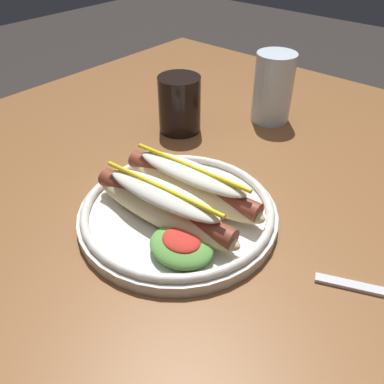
# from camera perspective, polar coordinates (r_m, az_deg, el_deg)

# --- Properties ---
(dining_table) EXTENTS (1.23, 1.03, 0.74)m
(dining_table) POSITION_cam_1_polar(r_m,az_deg,el_deg) (0.69, 8.63, -5.72)
(dining_table) COLOR brown
(dining_table) RESTS_ON ground_plane
(hot_dog_plate) EXTENTS (0.27, 0.27, 0.08)m
(hot_dog_plate) POSITION_cam_1_polar(r_m,az_deg,el_deg) (0.55, -2.01, -2.02)
(hot_dog_plate) COLOR silver
(hot_dog_plate) RESTS_ON dining_table
(fork) EXTENTS (0.12, 0.07, 0.00)m
(fork) POSITION_cam_1_polar(r_m,az_deg,el_deg) (0.52, 24.93, -12.63)
(fork) COLOR silver
(fork) RESTS_ON dining_table
(soda_cup) EXTENTS (0.08, 0.08, 0.10)m
(soda_cup) POSITION_cam_1_polar(r_m,az_deg,el_deg) (0.76, -1.77, 12.31)
(soda_cup) COLOR black
(soda_cup) RESTS_ON dining_table
(water_cup) EXTENTS (0.07, 0.07, 0.13)m
(water_cup) POSITION_cam_1_polar(r_m,az_deg,el_deg) (0.81, 11.41, 14.25)
(water_cup) COLOR silver
(water_cup) RESTS_ON dining_table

